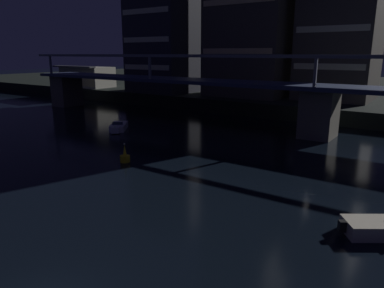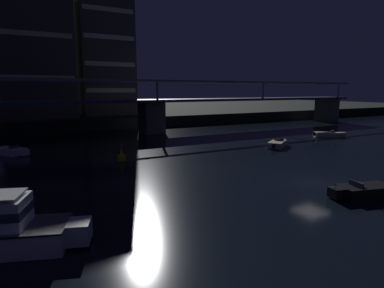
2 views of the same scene
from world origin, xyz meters
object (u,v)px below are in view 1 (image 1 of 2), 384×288
river_bridge (321,98)px  waterfront_pavilion (87,77)px  channel_buoy (125,157)px  tower_central (343,12)px  speedboat_near_right (119,127)px  tower_west_low (169,27)px

river_bridge → waterfront_pavilion: river_bridge is taller
river_bridge → channel_buoy: river_bridge is taller
tower_central → waterfront_pavilion: (-51.50, -8.59, -11.42)m
waterfront_pavilion → speedboat_near_right: bearing=-34.3°
speedboat_near_right → channel_buoy: bearing=-41.9°
channel_buoy → speedboat_near_right: bearing=138.1°
river_bridge → tower_central: (-3.17, 20.51, 11.31)m
tower_west_low → channel_buoy: 43.95m
river_bridge → waterfront_pavilion: 55.95m
waterfront_pavilion → channel_buoy: size_ratio=7.05×
tower_west_low → speedboat_near_right: size_ratio=5.29×
tower_west_low → waterfront_pavilion: size_ratio=2.01×
speedboat_near_right → channel_buoy: (10.70, -9.59, 0.06)m
river_bridge → waterfront_pavilion: bearing=167.7°
speedboat_near_right → tower_west_low: bearing=114.5°
tower_central → channel_buoy: 44.04m
tower_central → channel_buoy: size_ratio=15.69×
tower_west_low → channel_buoy: (22.35, -35.15, -14.02)m
waterfront_pavilion → speedboat_near_right: (32.57, -22.25, -4.02)m
tower_west_low → channel_buoy: tower_west_low is taller
tower_west_low → speedboat_near_right: (11.65, -25.56, -14.08)m
tower_west_low → river_bridge: bearing=-24.3°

